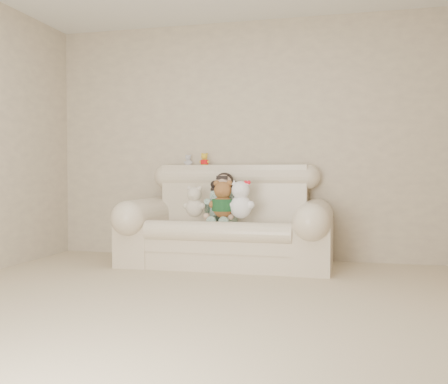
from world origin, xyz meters
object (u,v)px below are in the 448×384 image
at_px(white_cat, 241,195).
at_px(seated_child, 224,197).
at_px(sofa, 226,215).
at_px(cream_teddy, 194,198).
at_px(brown_teddy, 223,196).

bearing_deg(white_cat, seated_child, 134.69).
bearing_deg(sofa, white_cat, -39.34).
height_order(sofa, white_cat, sofa).
distance_m(seated_child, cream_teddy, 0.32).
xyz_separation_m(seated_child, cream_teddy, (-0.25, -0.21, -0.00)).
bearing_deg(cream_teddy, white_cat, -20.12).
bearing_deg(seated_child, brown_teddy, -68.80).
bearing_deg(seated_child, cream_teddy, -131.62).
bearing_deg(cream_teddy, sofa, 5.39).
bearing_deg(brown_teddy, sofa, 70.84).
xyz_separation_m(sofa, cream_teddy, (-0.30, -0.13, 0.17)).
xyz_separation_m(seated_child, brown_teddy, (0.05, -0.22, 0.03)).
bearing_deg(cream_teddy, brown_teddy, -20.11).
distance_m(sofa, seated_child, 0.20).
xyz_separation_m(white_cat, cream_teddy, (-0.48, 0.02, -0.04)).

